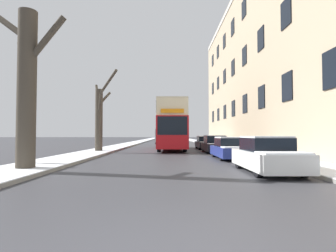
# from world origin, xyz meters

# --- Properties ---
(sidewalk_left) EXTENTS (2.59, 130.00, 0.16)m
(sidewalk_left) POSITION_xyz_m (-6.00, 53.00, 0.08)
(sidewalk_left) COLOR gray
(sidewalk_left) RESTS_ON ground
(sidewalk_right) EXTENTS (2.59, 130.00, 0.16)m
(sidewalk_right) POSITION_xyz_m (6.00, 53.00, 0.08)
(sidewalk_right) COLOR gray
(sidewalk_right) RESTS_ON ground
(terrace_facade_right) EXTENTS (9.10, 41.00, 17.66)m
(terrace_facade_right) POSITION_xyz_m (11.79, 24.42, 8.83)
(terrace_facade_right) COLOR tan
(terrace_facade_right) RESTS_ON ground
(bare_tree_left_0) EXTENTS (4.01, 2.13, 7.01)m
(bare_tree_left_0) POSITION_xyz_m (-5.89, 7.17, 3.50)
(bare_tree_left_0) COLOR #423A30
(bare_tree_left_0) RESTS_ON ground
(bare_tree_left_1) EXTENTS (2.59, 3.44, 6.45)m
(bare_tree_left_1) POSITION_xyz_m (-5.83, 18.15, 3.00)
(bare_tree_left_1) COLOR #423A30
(bare_tree_left_1) RESTS_ON ground
(double_decker_bus) EXTENTS (2.57, 10.96, 4.42)m
(double_decker_bus) POSITION_xyz_m (0.11, 22.25, 2.50)
(double_decker_bus) COLOR red
(double_decker_bus) RESTS_ON ground
(parked_car_0) EXTENTS (1.75, 4.04, 1.40)m
(parked_car_0) POSITION_xyz_m (3.61, 6.97, 0.65)
(parked_car_0) COLOR silver
(parked_car_0) RESTS_ON ground
(parked_car_1) EXTENTS (1.90, 4.21, 1.33)m
(parked_car_1) POSITION_xyz_m (3.61, 12.68, 0.62)
(parked_car_1) COLOR navy
(parked_car_1) RESTS_ON ground
(parked_car_2) EXTENTS (1.77, 3.97, 1.41)m
(parked_car_2) POSITION_xyz_m (3.61, 18.20, 0.65)
(parked_car_2) COLOR black
(parked_car_2) RESTS_ON ground
(parked_car_3) EXTENTS (1.70, 4.48, 1.33)m
(parked_car_3) POSITION_xyz_m (3.61, 23.85, 0.62)
(parked_car_3) COLOR black
(parked_car_3) RESTS_ON ground
(oncoming_van) EXTENTS (2.05, 5.07, 2.38)m
(oncoming_van) POSITION_xyz_m (-1.26, 40.35, 1.28)
(oncoming_van) COLOR #9EA3AD
(oncoming_van) RESTS_ON ground
(pedestrian_left_sidewalk) EXTENTS (0.37, 0.37, 1.69)m
(pedestrian_left_sidewalk) POSITION_xyz_m (-6.55, 8.86, 0.93)
(pedestrian_left_sidewalk) COLOR #4C4742
(pedestrian_left_sidewalk) RESTS_ON ground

